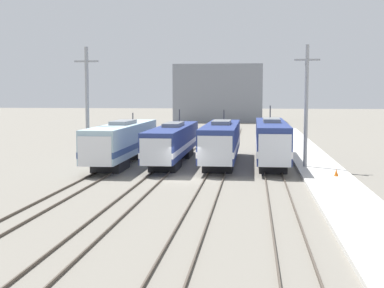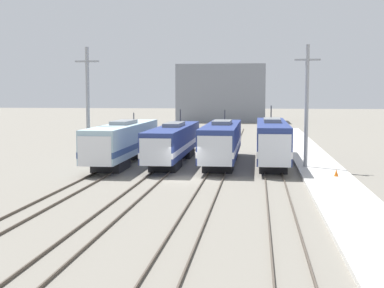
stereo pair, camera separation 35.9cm
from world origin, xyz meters
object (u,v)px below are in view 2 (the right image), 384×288
Objects in this scene: locomotive_center_right at (222,142)px; catenary_tower_right at (307,106)px; locomotive_far_right at (272,141)px; locomotive_far_left at (123,142)px; locomotive_center_left at (173,142)px; traffic_cone at (336,173)px; catenary_tower_left at (88,105)px.

locomotive_center_right is 8.71m from catenary_tower_right.
locomotive_center_right is 0.96× the size of locomotive_far_right.
locomotive_far_right reaches higher than locomotive_far_left.
locomotive_far_left is at bearing -175.83° from locomotive_center_right.
locomotive_center_left is 16.55m from traffic_cone.
catenary_tower_right is at bearing -17.31° from locomotive_center_right.
catenary_tower_left is at bearing -159.33° from locomotive_center_left.
catenary_tower_right reaches higher than locomotive_far_left.
locomotive_far_left is at bearing -166.16° from locomotive_center_left.
locomotive_center_right is (4.71, -0.47, 0.12)m from locomotive_center_left.
locomotive_center_right is at bearing -5.74° from locomotive_center_left.
catenary_tower_right reaches higher than locomotive_center_left.
catenary_tower_right reaches higher than locomotive_far_right.
locomotive_center_left is 1.09× the size of locomotive_center_right.
catenary_tower_right is (7.61, -2.37, 3.51)m from locomotive_center_right.
traffic_cone is at bearing -60.21° from locomotive_far_right.
locomotive_far_left is 1.73× the size of catenary_tower_right.
locomotive_center_left reaches higher than locomotive_far_left.
catenary_tower_left is 23.01m from traffic_cone.
locomotive_far_right is at bearing 4.80° from locomotive_far_left.
traffic_cone is (18.92, -7.19, -1.59)m from locomotive_far_left.
locomotive_center_left is 13.16m from catenary_tower_right.
locomotive_far_left is 20.30m from traffic_cone.
catenary_tower_left is at bearing -170.39° from locomotive_far_right.
locomotive_center_left is 1.77× the size of catenary_tower_right.
catenary_tower_right is at bearing 108.97° from traffic_cone.
traffic_cone is at bearing -20.81° from locomotive_far_left.
locomotive_far_right is at bearing 6.05° from locomotive_center_right.
locomotive_far_right is (4.71, 0.50, 0.10)m from locomotive_center_right.
locomotive_center_right is 32.15× the size of traffic_cone.
locomotive_center_right is 12.45m from traffic_cone.
locomotive_center_left is 9.42m from locomotive_far_right.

